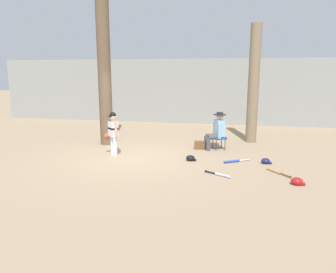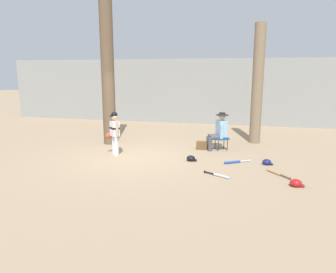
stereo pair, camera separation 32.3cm
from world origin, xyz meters
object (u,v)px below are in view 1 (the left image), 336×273
(bat_aluminum_silver, at_px, (221,175))
(handbag_beside_stool, at_px, (200,145))
(seated_spectator, at_px, (216,130))
(bat_wood_tan, at_px, (276,172))
(batting_helmet_black, at_px, (190,158))
(tree_near_player, at_px, (104,67))
(batting_helmet_red, at_px, (297,181))
(bat_blue_youth, at_px, (234,161))
(tree_behind_spectator, at_px, (253,91))
(young_ballplayer, at_px, (113,131))
(folding_stool, at_px, (219,138))
(batting_helmet_navy, at_px, (266,161))

(bat_aluminum_silver, bearing_deg, handbag_beside_stool, 106.68)
(seated_spectator, distance_m, handbag_beside_stool, 0.73)
(bat_wood_tan, distance_m, batting_helmet_black, 2.31)
(tree_near_player, height_order, bat_aluminum_silver, tree_near_player)
(batting_helmet_red, bearing_deg, bat_blue_youth, 132.16)
(seated_spectator, bearing_deg, batting_helmet_red, -56.58)
(batting_helmet_black, bearing_deg, tree_behind_spectator, 58.23)
(tree_behind_spectator, bearing_deg, bat_wood_tan, -83.03)
(young_ballplayer, height_order, folding_stool, young_ballplayer)
(batting_helmet_red, bearing_deg, young_ballplayer, 162.23)
(batting_helmet_red, relative_size, batting_helmet_navy, 1.09)
(tree_near_player, distance_m, bat_aluminum_silver, 5.50)
(folding_stool, xyz_separation_m, handbag_beside_stool, (-0.60, -0.11, -0.23))
(batting_helmet_black, bearing_deg, batting_helmet_navy, 3.45)
(handbag_beside_stool, bearing_deg, bat_wood_tan, -44.72)
(young_ballplayer, relative_size, batting_helmet_red, 4.25)
(handbag_beside_stool, distance_m, batting_helmet_red, 3.77)
(young_ballplayer, height_order, batting_helmet_black, young_ballplayer)
(young_ballplayer, bearing_deg, handbag_beside_stool, 27.97)
(tree_near_player, relative_size, batting_helmet_red, 18.82)
(bat_aluminum_silver, relative_size, batting_helmet_navy, 2.33)
(tree_near_player, xyz_separation_m, batting_helmet_red, (5.68, -2.99, -2.54))
(bat_aluminum_silver, bearing_deg, tree_behind_spectator, 77.73)
(folding_stool, bearing_deg, batting_helmet_navy, -46.52)
(folding_stool, bearing_deg, young_ballplayer, -155.25)
(batting_helmet_red, bearing_deg, folding_stool, 121.83)
(tree_behind_spectator, bearing_deg, folding_stool, -128.27)
(folding_stool, relative_size, seated_spectator, 0.44)
(bat_aluminum_silver, bearing_deg, batting_helmet_navy, 48.94)
(seated_spectator, bearing_deg, batting_helmet_black, -112.87)
(tree_near_player, xyz_separation_m, folding_stool, (3.84, -0.01, -2.25))
(seated_spectator, xyz_separation_m, handbag_beside_stool, (-0.51, -0.07, -0.51))
(bat_aluminum_silver, bearing_deg, tree_near_player, 145.74)
(tree_behind_spectator, relative_size, batting_helmet_red, 13.56)
(folding_stool, relative_size, batting_helmet_red, 1.72)
(handbag_beside_stool, height_order, bat_blue_youth, handbag_beside_stool)
(young_ballplayer, height_order, batting_helmet_red, young_ballplayer)
(young_ballplayer, xyz_separation_m, bat_aluminum_silver, (3.23, -1.32, -0.71))
(seated_spectator, height_order, bat_blue_youth, seated_spectator)
(batting_helmet_navy, xyz_separation_m, batting_helmet_black, (-2.05, -0.12, 0.00))
(folding_stool, height_order, handbag_beside_stool, folding_stool)
(tree_near_player, distance_m, batting_helmet_navy, 5.93)
(tree_near_player, bearing_deg, handbag_beside_stool, -2.13)
(young_ballplayer, bearing_deg, batting_helmet_black, -2.92)
(bat_wood_tan, distance_m, batting_helmet_navy, 0.81)
(batting_helmet_navy, bearing_deg, young_ballplayer, -179.95)
(folding_stool, distance_m, batting_helmet_black, 1.71)
(tree_near_player, xyz_separation_m, batting_helmet_black, (3.12, -1.54, -2.55))
(tree_near_player, bearing_deg, bat_wood_tan, -22.43)
(folding_stool, xyz_separation_m, bat_aluminum_silver, (0.18, -2.72, -0.33))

